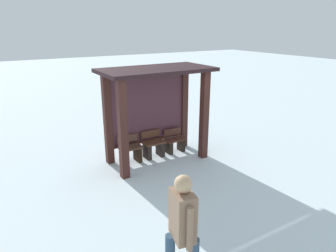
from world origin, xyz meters
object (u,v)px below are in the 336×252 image
bench_center_inside (153,147)px  person_walking (182,226)px  bench_left_inside (130,152)px  bus_shelter (154,98)px  bench_right_inside (175,143)px

bench_center_inside → person_walking: person_walking is taller
bench_center_inside → person_walking: (-1.89, -4.35, 0.77)m
bench_left_inside → bench_center_inside: (0.73, -0.00, 0.01)m
bench_center_inside → bus_shelter: bearing=-90.0°
bench_left_inside → bench_center_inside: 0.73m
bench_center_inside → person_walking: bearing=-113.5°
bench_center_inside → bench_left_inside: bearing=179.9°
bench_left_inside → bus_shelter: bearing=-6.4°
bench_right_inside → bench_center_inside: bearing=-179.9°
bus_shelter → bench_left_inside: bearing=173.6°
bus_shelter → bench_left_inside: (-0.73, 0.08, -1.47)m
bench_right_inside → bus_shelter: bearing=-173.6°
bus_shelter → bench_center_inside: (0.00, 0.08, -1.47)m
bench_center_inside → bench_right_inside: size_ratio=1.08×
person_walking → bench_center_inside: bearing=66.5°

